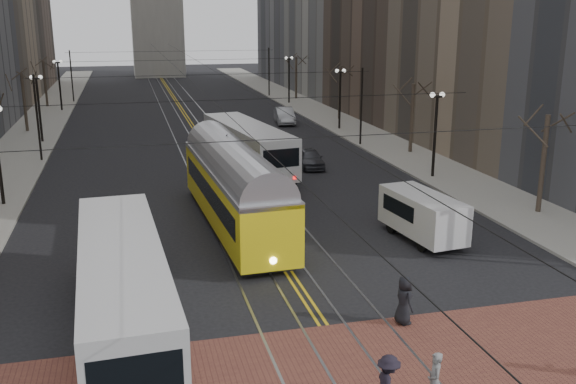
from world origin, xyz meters
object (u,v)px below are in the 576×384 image
streetcar (234,195)px  sedan_silver (285,116)px  rear_bus (248,148)px  pedestrian_b (435,380)px  sedan_grey (310,158)px  cargo_van (422,218)px  pedestrian_a (404,300)px  transit_bus (123,291)px

streetcar → sedan_silver: 33.82m
rear_bus → streetcar: bearing=-112.2°
streetcar → rear_bus: 12.60m
pedestrian_b → sedan_grey: bearing=-174.7°
streetcar → cargo_van: streetcar is taller
streetcar → pedestrian_a: size_ratio=8.29×
pedestrian_a → pedestrian_b: 5.17m
pedestrian_a → pedestrian_b: (-1.30, -5.00, -0.05)m
streetcar → sedan_grey: (7.65, 12.30, -1.07)m
transit_bus → sedan_grey: bearing=57.3°
rear_bus → sedan_silver: (7.61, 19.86, -0.85)m
transit_bus → rear_bus: (8.69, 23.06, 0.04)m
transit_bus → pedestrian_b: (8.41, -6.57, -0.78)m
pedestrian_a → streetcar: bearing=9.3°
cargo_van → pedestrian_b: bearing=-121.0°
streetcar → sedan_silver: bearing=68.9°
sedan_silver → pedestrian_b: bearing=-92.7°
streetcar → rear_bus: streetcar is taller
rear_bus → pedestrian_b: rear_bus is taller
sedan_grey → rear_bus: bearing=-175.1°
sedan_silver → pedestrian_a: bearing=-92.0°
sedan_grey → transit_bus: bearing=-115.9°
cargo_van → sedan_grey: size_ratio=1.30×
transit_bus → rear_bus: rear_bus is taller
sedan_silver → cargo_van: bearing=-86.8°
sedan_silver → pedestrian_a: 44.97m
cargo_van → sedan_grey: bearing=86.5°
pedestrian_a → pedestrian_b: size_ratio=1.06×
cargo_van → pedestrian_a: 9.31m
transit_bus → cargo_van: (14.30, 6.53, -0.47)m
rear_bus → sedan_silver: 21.28m
streetcar → pedestrian_a: bearing=-74.7°
pedestrian_b → rear_bus: bearing=-165.8°
sedan_silver → pedestrian_b: size_ratio=2.94×
streetcar → rear_bus: size_ratio=1.16×
cargo_van → pedestrian_a: bearing=-126.3°
streetcar → cargo_van: size_ratio=2.84×
rear_bus → sedan_silver: rear_bus is taller
transit_bus → sedan_grey: 26.70m
sedan_grey → pedestrian_a: size_ratio=2.25×
sedan_grey → streetcar: bearing=-117.8°
cargo_van → sedan_silver: cargo_van is taller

